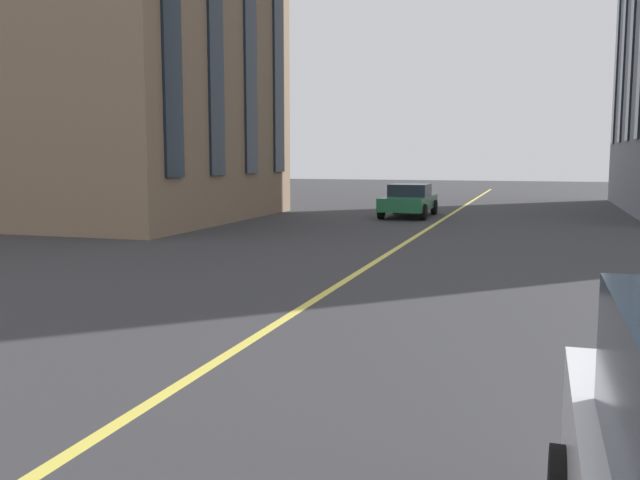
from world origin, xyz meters
TOP-DOWN VIEW (x-y plane):
  - lane_centre_line at (20.00, 0.00)m, footprint 80.00×0.16m
  - car_green_oncoming at (33.03, 1.58)m, footprint 4.40×1.95m
  - building_left_near at (28.37, 14.37)m, footprint 12.31×13.86m

SIDE VIEW (x-z plane):
  - lane_centre_line at x=20.00m, z-range 0.00..0.01m
  - car_green_oncoming at x=33.03m, z-range 0.02..1.39m
  - building_left_near at x=28.37m, z-range 0.00..13.25m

